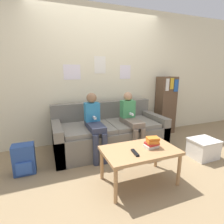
# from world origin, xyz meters

# --- Properties ---
(ground_plane) EXTENTS (10.00, 10.00, 0.00)m
(ground_plane) POSITION_xyz_m (0.00, 0.00, 0.00)
(ground_plane) COLOR #937A56
(wall_back) EXTENTS (8.00, 0.06, 2.60)m
(wall_back) POSITION_xyz_m (-0.00, 1.10, 1.30)
(wall_back) COLOR beige
(wall_back) RESTS_ON ground_plane
(couch) EXTENTS (1.97, 0.89, 0.81)m
(couch) POSITION_xyz_m (0.00, 0.56, 0.28)
(couch) COLOR #6B665B
(couch) RESTS_ON ground_plane
(coffee_table) EXTENTS (0.92, 0.55, 0.46)m
(coffee_table) POSITION_xyz_m (-0.01, -0.55, 0.40)
(coffee_table) COLOR #AD7F51
(coffee_table) RESTS_ON ground_plane
(person_left) EXTENTS (0.24, 0.60, 1.05)m
(person_left) POSITION_xyz_m (-0.33, 0.35, 0.59)
(person_left) COLOR #33384C
(person_left) RESTS_ON ground_plane
(person_right) EXTENTS (0.24, 0.60, 1.03)m
(person_right) POSITION_xyz_m (0.33, 0.34, 0.58)
(person_right) COLOR #756656
(person_right) RESTS_ON ground_plane
(tv_remote) EXTENTS (0.06, 0.17, 0.02)m
(tv_remote) POSITION_xyz_m (-0.12, -0.63, 0.47)
(tv_remote) COLOR black
(tv_remote) RESTS_ON coffee_table
(book_stack) EXTENTS (0.19, 0.15, 0.13)m
(book_stack) POSITION_xyz_m (0.15, -0.56, 0.52)
(book_stack) COLOR silver
(book_stack) RESTS_ON coffee_table
(bookshelf) EXTENTS (0.38, 0.32, 1.27)m
(bookshelf) POSITION_xyz_m (1.49, 0.90, 0.64)
(bookshelf) COLOR brown
(bookshelf) RESTS_ON ground_plane
(storage_box) EXTENTS (0.42, 0.36, 0.31)m
(storage_box) POSITION_xyz_m (1.30, -0.36, 0.16)
(storage_box) COLOR silver
(storage_box) RESTS_ON ground_plane
(backpack) EXTENTS (0.28, 0.22, 0.42)m
(backpack) POSITION_xyz_m (-1.39, 0.20, 0.21)
(backpack) COLOR #284789
(backpack) RESTS_ON ground_plane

